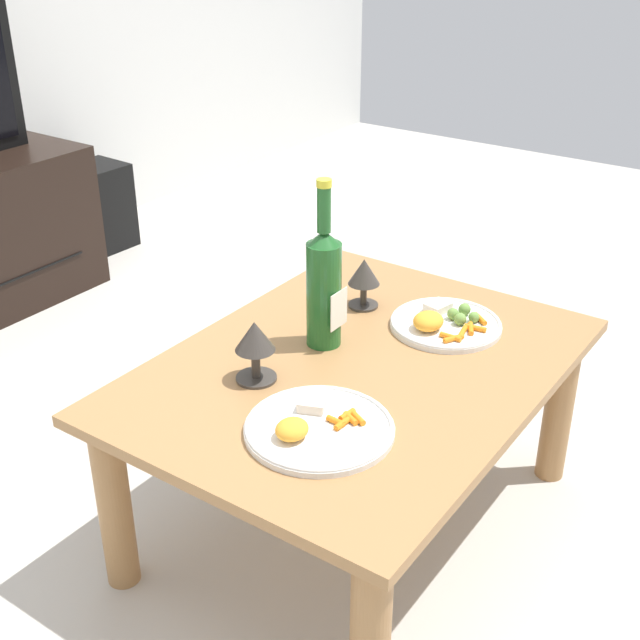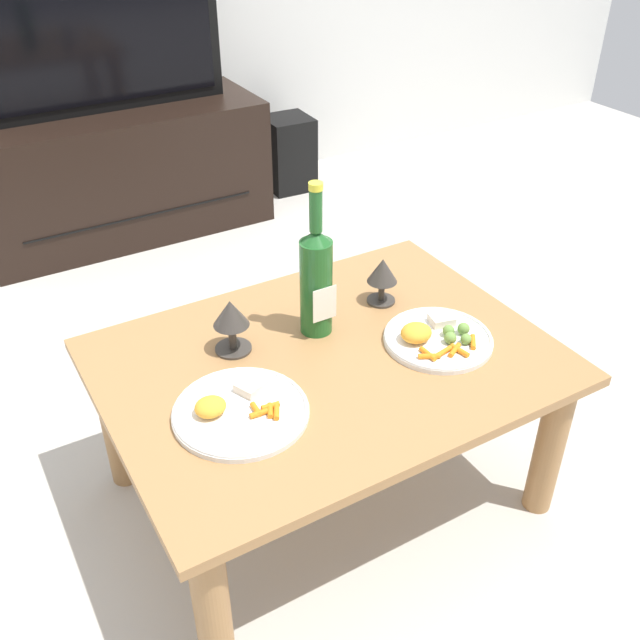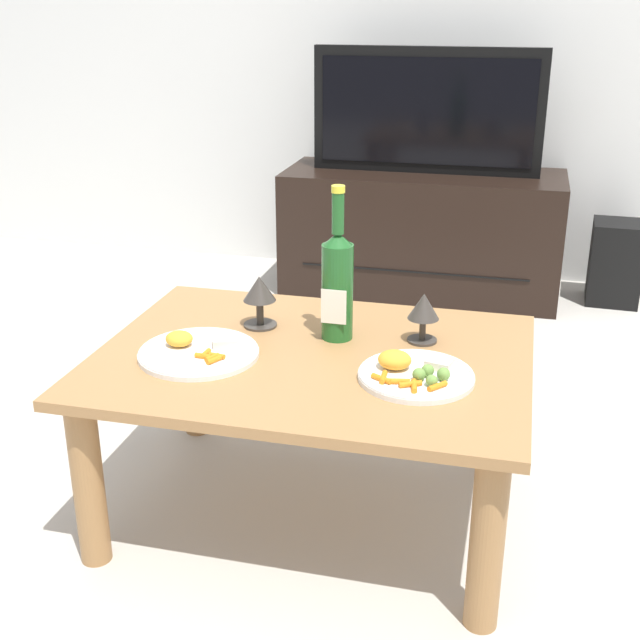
{
  "view_description": "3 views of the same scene",
  "coord_description": "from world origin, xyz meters",
  "px_view_note": "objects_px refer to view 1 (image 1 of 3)",
  "views": [
    {
      "loc": [
        -1.31,
        -0.81,
        1.33
      ],
      "look_at": [
        -0.03,
        0.08,
        0.52
      ],
      "focal_mm": 47.1,
      "sensor_mm": 36.0,
      "label": 1
    },
    {
      "loc": [
        -0.67,
        -1.11,
        1.41
      ],
      "look_at": [
        0.01,
        0.06,
        0.5
      ],
      "focal_mm": 40.14,
      "sensor_mm": 36.0,
      "label": 2
    },
    {
      "loc": [
        0.44,
        -1.7,
        1.21
      ],
      "look_at": [
        0.0,
        0.06,
        0.49
      ],
      "focal_mm": 46.14,
      "sensor_mm": 36.0,
      "label": 3
    }
  ],
  "objects_px": {
    "dinner_plate_right": "(445,323)",
    "goblet_right": "(364,275)",
    "dining_table": "(357,394)",
    "dinner_plate_left": "(317,427)",
    "floor_speaker": "(100,206)",
    "wine_bottle": "(324,283)",
    "goblet_left": "(255,341)"
  },
  "relations": [
    {
      "from": "dining_table",
      "to": "wine_bottle",
      "type": "distance_m",
      "value": 0.25
    },
    {
      "from": "dinner_plate_right",
      "to": "goblet_left",
      "type": "bearing_deg",
      "value": 153.22
    },
    {
      "from": "floor_speaker",
      "to": "dinner_plate_right",
      "type": "xyz_separation_m",
      "value": [
        -0.6,
        -1.86,
        0.27
      ]
    },
    {
      "from": "wine_bottle",
      "to": "goblet_right",
      "type": "relative_size",
      "value": 3.06
    },
    {
      "from": "dinner_plate_right",
      "to": "wine_bottle",
      "type": "bearing_deg",
      "value": 139.24
    },
    {
      "from": "wine_bottle",
      "to": "goblet_left",
      "type": "distance_m",
      "value": 0.21
    },
    {
      "from": "dining_table",
      "to": "goblet_left",
      "type": "bearing_deg",
      "value": 141.55
    },
    {
      "from": "dining_table",
      "to": "dinner_plate_left",
      "type": "relative_size",
      "value": 3.58
    },
    {
      "from": "wine_bottle",
      "to": "dinner_plate_right",
      "type": "xyz_separation_m",
      "value": [
        0.22,
        -0.19,
        -0.13
      ]
    },
    {
      "from": "wine_bottle",
      "to": "dinner_plate_right",
      "type": "height_order",
      "value": "wine_bottle"
    },
    {
      "from": "floor_speaker",
      "to": "dinner_plate_left",
      "type": "distance_m",
      "value": 2.18
    },
    {
      "from": "dining_table",
      "to": "dinner_plate_left",
      "type": "xyz_separation_m",
      "value": [
        -0.26,
        -0.07,
        0.09
      ]
    },
    {
      "from": "wine_bottle",
      "to": "dinner_plate_left",
      "type": "height_order",
      "value": "wine_bottle"
    },
    {
      "from": "goblet_left",
      "to": "dinner_plate_right",
      "type": "bearing_deg",
      "value": -26.78
    },
    {
      "from": "wine_bottle",
      "to": "dinner_plate_right",
      "type": "distance_m",
      "value": 0.31
    },
    {
      "from": "dining_table",
      "to": "dinner_plate_left",
      "type": "height_order",
      "value": "dinner_plate_left"
    },
    {
      "from": "floor_speaker",
      "to": "dinner_plate_left",
      "type": "bearing_deg",
      "value": -118.26
    },
    {
      "from": "dining_table",
      "to": "dinner_plate_left",
      "type": "distance_m",
      "value": 0.28
    },
    {
      "from": "wine_bottle",
      "to": "dinner_plate_right",
      "type": "bearing_deg",
      "value": -40.76
    },
    {
      "from": "floor_speaker",
      "to": "wine_bottle",
      "type": "distance_m",
      "value": 1.9
    },
    {
      "from": "dining_table",
      "to": "floor_speaker",
      "type": "distance_m",
      "value": 1.98
    },
    {
      "from": "wine_bottle",
      "to": "dinner_plate_left",
      "type": "distance_m",
      "value": 0.37
    },
    {
      "from": "dining_table",
      "to": "wine_bottle",
      "type": "bearing_deg",
      "value": 73.23
    },
    {
      "from": "goblet_right",
      "to": "dinner_plate_right",
      "type": "bearing_deg",
      "value": -87.07
    },
    {
      "from": "dinner_plate_right",
      "to": "dinner_plate_left",
      "type": "bearing_deg",
      "value": 179.79
    },
    {
      "from": "floor_speaker",
      "to": "dinner_plate_left",
      "type": "height_order",
      "value": "dinner_plate_left"
    },
    {
      "from": "dinner_plate_right",
      "to": "goblet_right",
      "type": "bearing_deg",
      "value": 92.93
    },
    {
      "from": "goblet_right",
      "to": "dinner_plate_right",
      "type": "distance_m",
      "value": 0.22
    },
    {
      "from": "goblet_left",
      "to": "dinner_plate_left",
      "type": "bearing_deg",
      "value": -111.45
    },
    {
      "from": "dining_table",
      "to": "dinner_plate_left",
      "type": "bearing_deg",
      "value": -163.75
    },
    {
      "from": "dining_table",
      "to": "wine_bottle",
      "type": "height_order",
      "value": "wine_bottle"
    },
    {
      "from": "goblet_right",
      "to": "dinner_plate_right",
      "type": "height_order",
      "value": "goblet_right"
    }
  ]
}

